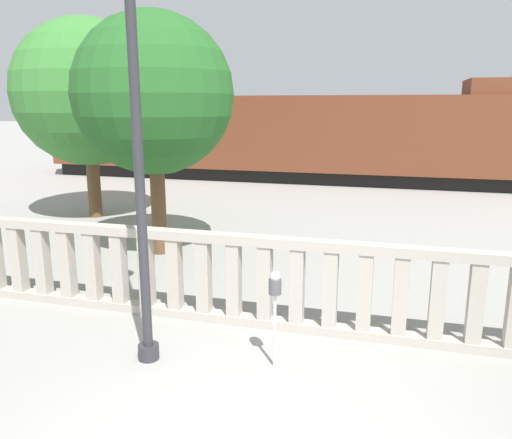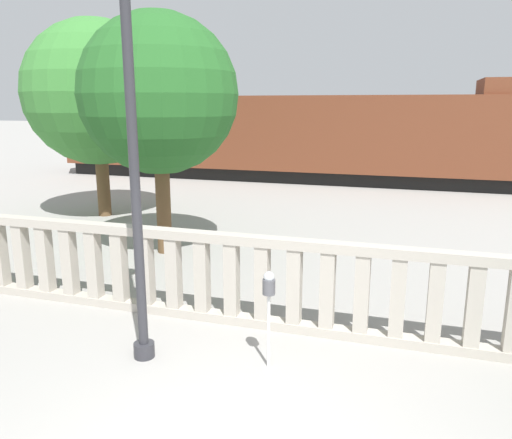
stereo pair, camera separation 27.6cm
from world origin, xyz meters
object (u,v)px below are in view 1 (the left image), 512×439
(parking_meter, at_px, (275,292))
(tree_right, at_px, (154,95))
(train_far, at_px, (414,127))
(tree_left, at_px, (87,93))
(lamppost, at_px, (135,87))
(train_near, at_px, (283,136))

(parking_meter, bearing_deg, tree_right, 131.00)
(train_far, height_order, tree_left, tree_left)
(lamppost, relative_size, parking_meter, 4.49)
(lamppost, distance_m, train_far, 30.10)
(lamppost, bearing_deg, tree_left, 126.89)
(tree_left, bearing_deg, lamppost, -53.11)
(lamppost, bearing_deg, parking_meter, 8.97)
(train_far, distance_m, tree_left, 24.46)
(train_near, height_order, train_far, train_near)
(lamppost, height_order, tree_left, lamppost)
(parking_meter, xyz_separation_m, train_far, (2.55, 29.50, 0.78))
(lamppost, height_order, train_far, lamppost)
(parking_meter, bearing_deg, train_far, 85.06)
(parking_meter, xyz_separation_m, tree_left, (-7.20, 7.13, 2.58))
(parking_meter, xyz_separation_m, train_near, (-3.41, 15.98, 0.90))
(lamppost, xyz_separation_m, train_near, (-1.76, 16.24, -1.57))
(train_far, xyz_separation_m, tree_right, (-6.20, -25.30, 1.69))
(train_near, xyz_separation_m, tree_right, (-0.24, -11.78, 1.57))
(parking_meter, height_order, train_near, train_near)
(parking_meter, distance_m, tree_right, 6.09)
(tree_left, height_order, tree_right, tree_left)
(lamppost, height_order, tree_right, lamppost)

